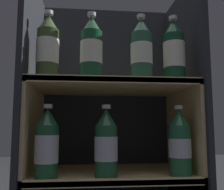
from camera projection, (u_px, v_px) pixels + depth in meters
The scene contains 12 objects.
fridge_back_wall at pixel (107, 108), 1.30m from camera, with size 0.67×0.02×1.01m, color #23262B.
fridge_side_left at pixel (31, 103), 1.06m from camera, with size 0.02×0.44×1.01m, color #23262B.
fridge_side_right at pixel (186, 104), 1.12m from camera, with size 0.02×0.44×1.01m, color #23262B.
shelf_lower at pixel (111, 182), 1.04m from camera, with size 0.63×0.40×0.23m.
shelf_upper at pixel (111, 124), 1.07m from camera, with size 0.63×0.40×0.58m.
bottle_upper_front_0 at pixel (48, 48), 0.95m from camera, with size 0.08×0.08×0.25m.
bottle_upper_front_1 at pixel (91, 49), 0.97m from camera, with size 0.08×0.08×0.25m.
bottle_upper_front_2 at pixel (141, 51), 0.98m from camera, with size 0.08×0.08×0.25m.
bottle_upper_front_3 at pixel (174, 52), 1.00m from camera, with size 0.08×0.08×0.25m.
bottle_lower_front_0 at pixel (47, 145), 0.91m from camera, with size 0.08×0.08×0.25m.
bottle_lower_front_1 at pixel (106, 144), 0.93m from camera, with size 0.08×0.08×0.25m.
bottle_lower_front_2 at pixel (180, 144), 0.95m from camera, with size 0.08×0.08×0.25m.
Camera 1 is at (-0.10, -0.88, 0.40)m, focal length 42.00 mm.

